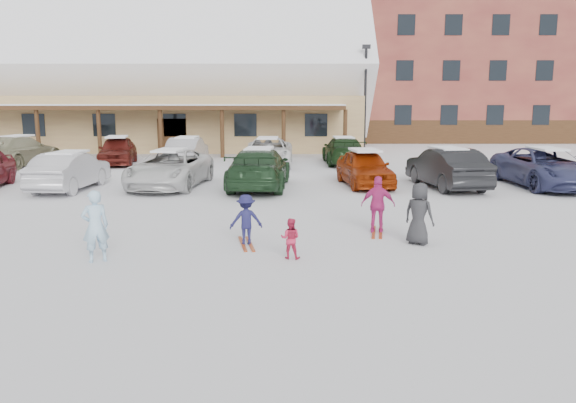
{
  "coord_description": "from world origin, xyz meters",
  "views": [
    {
      "loc": [
        0.33,
        -12.17,
        3.42
      ],
      "look_at": [
        0.3,
        1.0,
        1.0
      ],
      "focal_mm": 35.0,
      "sensor_mm": 36.0,
      "label": 1
    }
  ],
  "objects_px": {
    "parked_car_4": "(365,168)",
    "parked_car_8": "(118,151)",
    "day_lodge": "(157,91)",
    "alpine_hotel": "(451,37)",
    "adult_skier": "(95,226)",
    "parked_car_6": "(546,168)",
    "parked_car_3": "(259,168)",
    "child_navy": "(246,220)",
    "parked_car_2": "(170,169)",
    "parked_car_9": "(187,151)",
    "parked_car_1": "(70,171)",
    "child_magenta": "(378,205)",
    "parked_car_5": "(447,168)",
    "parked_car_11": "(343,151)",
    "parked_car_7": "(18,151)",
    "toddler_red": "(290,238)",
    "bystander_dark": "(419,214)",
    "parked_car_10": "(268,152)",
    "lamp_post": "(365,93)"
  },
  "relations": [
    {
      "from": "adult_skier",
      "to": "parked_car_9",
      "type": "relative_size",
      "value": 0.35
    },
    {
      "from": "alpine_hotel",
      "to": "parked_car_9",
      "type": "distance_m",
      "value": 29.57
    },
    {
      "from": "adult_skier",
      "to": "parked_car_4",
      "type": "relative_size",
      "value": 0.37
    },
    {
      "from": "child_navy",
      "to": "bystander_dark",
      "type": "height_order",
      "value": "bystander_dark"
    },
    {
      "from": "child_navy",
      "to": "parked_car_2",
      "type": "height_order",
      "value": "parked_car_2"
    },
    {
      "from": "child_magenta",
      "to": "toddler_red",
      "type": "bearing_deg",
      "value": 56.18
    },
    {
      "from": "parked_car_1",
      "to": "parked_car_3",
      "type": "height_order",
      "value": "parked_car_3"
    },
    {
      "from": "toddler_red",
      "to": "child_magenta",
      "type": "distance_m",
      "value": 3.3
    },
    {
      "from": "toddler_red",
      "to": "parked_car_6",
      "type": "relative_size",
      "value": 0.16
    },
    {
      "from": "parked_car_8",
      "to": "parked_car_9",
      "type": "distance_m",
      "value": 3.74
    },
    {
      "from": "day_lodge",
      "to": "alpine_hotel",
      "type": "bearing_deg",
      "value": 23.33
    },
    {
      "from": "day_lodge",
      "to": "parked_car_3",
      "type": "xyz_separation_m",
      "value": [
        8.17,
        -18.67,
        -3.17
      ]
    },
    {
      "from": "day_lodge",
      "to": "child_magenta",
      "type": "distance_m",
      "value": 28.64
    },
    {
      "from": "adult_skier",
      "to": "parked_car_6",
      "type": "bearing_deg",
      "value": -173.14
    },
    {
      "from": "lamp_post",
      "to": "parked_car_7",
      "type": "xyz_separation_m",
      "value": [
        -18.59,
        -7.19,
        -2.97
      ]
    },
    {
      "from": "child_navy",
      "to": "parked_car_8",
      "type": "height_order",
      "value": "parked_car_8"
    },
    {
      "from": "parked_car_7",
      "to": "parked_car_11",
      "type": "bearing_deg",
      "value": -167.51
    },
    {
      "from": "child_navy",
      "to": "parked_car_7",
      "type": "relative_size",
      "value": 0.22
    },
    {
      "from": "parked_car_3",
      "to": "parked_car_4",
      "type": "height_order",
      "value": "parked_car_3"
    },
    {
      "from": "parked_car_6",
      "to": "parked_car_3",
      "type": "bearing_deg",
      "value": 178.78
    },
    {
      "from": "parked_car_4",
      "to": "parked_car_8",
      "type": "distance_m",
      "value": 14.08
    },
    {
      "from": "parked_car_10",
      "to": "lamp_post",
      "type": "bearing_deg",
      "value": 51.52
    },
    {
      "from": "parked_car_5",
      "to": "parked_car_6",
      "type": "relative_size",
      "value": 0.86
    },
    {
      "from": "adult_skier",
      "to": "parked_car_9",
      "type": "distance_m",
      "value": 17.68
    },
    {
      "from": "parked_car_5",
      "to": "parked_car_7",
      "type": "distance_m",
      "value": 21.1
    },
    {
      "from": "bystander_dark",
      "to": "parked_car_11",
      "type": "xyz_separation_m",
      "value": [
        -0.2,
        16.64,
        -0.03
      ]
    },
    {
      "from": "parked_car_1",
      "to": "parked_car_2",
      "type": "distance_m",
      "value": 3.73
    },
    {
      "from": "child_magenta",
      "to": "parked_car_5",
      "type": "distance_m",
      "value": 8.38
    },
    {
      "from": "child_navy",
      "to": "parked_car_8",
      "type": "distance_m",
      "value": 18.34
    },
    {
      "from": "parked_car_4",
      "to": "toddler_red",
      "type": "bearing_deg",
      "value": -112.97
    },
    {
      "from": "parked_car_4",
      "to": "parked_car_2",
      "type": "bearing_deg",
      "value": 175.69
    },
    {
      "from": "parked_car_9",
      "to": "adult_skier",
      "type": "bearing_deg",
      "value": 94.81
    },
    {
      "from": "lamp_post",
      "to": "toddler_red",
      "type": "xyz_separation_m",
      "value": [
        -4.73,
        -23.93,
        -3.31
      ]
    },
    {
      "from": "bystander_dark",
      "to": "parked_car_10",
      "type": "bearing_deg",
      "value": -37.16
    },
    {
      "from": "day_lodge",
      "to": "alpine_hotel",
      "type": "relative_size",
      "value": 0.93
    },
    {
      "from": "parked_car_8",
      "to": "parked_car_1",
      "type": "bearing_deg",
      "value": -94.87
    },
    {
      "from": "parked_car_11",
      "to": "alpine_hotel",
      "type": "bearing_deg",
      "value": -119.45
    },
    {
      "from": "day_lodge",
      "to": "adult_skier",
      "type": "xyz_separation_m",
      "value": [
        5.24,
        -28.62,
        -3.17
      ]
    },
    {
      "from": "parked_car_2",
      "to": "parked_car_9",
      "type": "bearing_deg",
      "value": 100.94
    },
    {
      "from": "child_navy",
      "to": "parked_car_11",
      "type": "xyz_separation_m",
      "value": [
        3.89,
        16.68,
        0.11
      ]
    },
    {
      "from": "parked_car_8",
      "to": "parked_car_9",
      "type": "bearing_deg",
      "value": -14.15
    },
    {
      "from": "adult_skier",
      "to": "parked_car_4",
      "type": "bearing_deg",
      "value": -153.02
    },
    {
      "from": "toddler_red",
      "to": "parked_car_3",
      "type": "xyz_separation_m",
      "value": [
        -1.18,
        9.69,
        0.33
      ]
    },
    {
      "from": "alpine_hotel",
      "to": "parked_car_11",
      "type": "distance_m",
      "value": 24.64
    },
    {
      "from": "adult_skier",
      "to": "parked_car_10",
      "type": "distance_m",
      "value": 17.38
    },
    {
      "from": "adult_skier",
      "to": "parked_car_1",
      "type": "distance_m",
      "value": 10.46
    },
    {
      "from": "parked_car_4",
      "to": "parked_car_10",
      "type": "bearing_deg",
      "value": 115.17
    },
    {
      "from": "day_lodge",
      "to": "parked_car_9",
      "type": "relative_size",
      "value": 6.59
    },
    {
      "from": "child_navy",
      "to": "parked_car_8",
      "type": "bearing_deg",
      "value": -74.67
    },
    {
      "from": "child_navy",
      "to": "adult_skier",
      "type": "bearing_deg",
      "value": 14.52
    }
  ]
}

